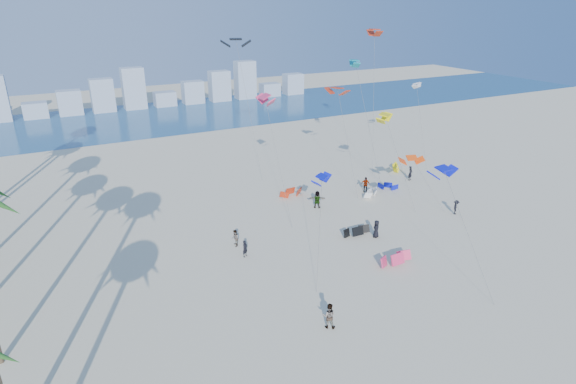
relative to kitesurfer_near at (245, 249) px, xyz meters
name	(u,v)px	position (x,y,z in m)	size (l,w,h in m)	color
ground	(360,345)	(2.17, -14.19, -0.77)	(220.00, 220.00, 0.00)	beige
ocean	(139,119)	(2.17, 57.81, -0.77)	(220.00, 220.00, 0.00)	navy
kitesurfer_near	(245,249)	(0.00, 0.00, 0.00)	(0.56, 0.37, 1.54)	black
kitesurfer_mid	(329,316)	(1.32, -11.67, 0.17)	(0.92, 0.71, 1.89)	gray
kitesurfers_far	(354,203)	(14.11, 3.69, 0.11)	(26.56, 11.38, 1.92)	black
grounded_kites	(365,208)	(14.94, 2.94, -0.31)	(19.48, 21.17, 1.04)	black
flying_kites	(341,84)	(15.71, 9.64, 11.64)	(30.04, 38.00, 18.11)	#0B13C1
distant_skyline	(121,95)	(0.98, 67.81, 2.32)	(85.00, 3.00, 8.40)	#9EADBF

